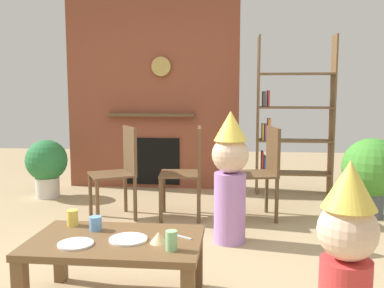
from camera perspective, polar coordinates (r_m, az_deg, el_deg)
ground_plane at (r=3.12m, az=-3.63°, el=-16.41°), size 12.00×12.00×0.00m
brick_fireplace_feature at (r=5.52m, az=-5.22°, el=6.51°), size 2.20×0.28×2.40m
bookshelf at (r=5.28m, az=12.89°, el=2.84°), size 0.90×0.28×1.90m
coffee_table at (r=2.58m, az=-10.18°, el=-13.71°), size 0.99×0.61×0.40m
paper_cup_near_left at (r=2.33m, az=-2.77°, el=-12.79°), size 0.06×0.06×0.11m
paper_cup_near_right at (r=2.71m, az=-12.80°, el=-10.33°), size 0.08×0.08×0.09m
paper_cup_center at (r=2.84m, az=-15.71°, el=-9.49°), size 0.07×0.07×0.10m
paper_plate_front at (r=2.51m, az=-15.33°, el=-12.78°), size 0.20×0.20×0.01m
paper_plate_rear at (r=2.52m, az=-8.54°, el=-12.50°), size 0.22×0.22×0.01m
birthday_cake_slice at (r=2.45m, az=-4.50°, el=-12.37°), size 0.10×0.10×0.06m
table_fork at (r=2.54m, az=-1.46°, el=-12.29°), size 0.14×0.09×0.01m
child_with_cone_hat at (r=2.05m, az=19.96°, el=-14.53°), size 0.26×0.26×0.95m
child_in_pink at (r=3.49m, az=5.12°, el=-4.00°), size 0.30×0.30×1.09m
dining_chair_left at (r=4.23m, az=-9.51°, el=-3.00°), size 0.54×0.54×0.90m
dining_chair_middle at (r=4.16m, az=-0.29°, el=-3.07°), size 0.43×0.43×0.90m
dining_chair_right at (r=4.21m, az=9.54°, el=-3.04°), size 0.47×0.47×0.90m
potted_plant_tall at (r=4.55m, az=22.95°, el=-3.29°), size 0.58×0.58×0.79m
potted_plant_short at (r=5.28m, az=-18.90°, el=-2.55°), size 0.48×0.48×0.68m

